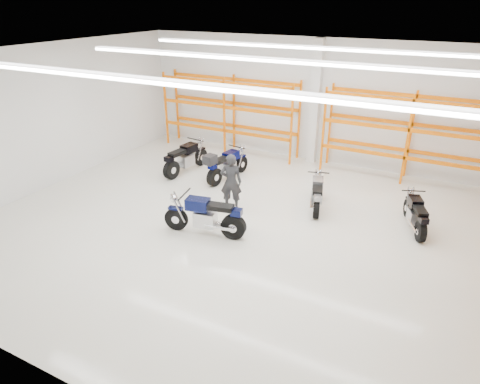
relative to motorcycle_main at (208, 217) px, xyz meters
The scene contains 11 objects.
ground 1.13m from the motorcycle_main, 52.91° to the left, with size 14.00×14.00×0.00m, color silver.
room_shell 2.94m from the motorcycle_main, 53.76° to the left, with size 14.02×12.02×4.51m.
motorcycle_main is the anchor object (origin of this frame).
motorcycle_back_a 4.52m from the motorcycle_main, 131.93° to the left, with size 0.77×2.24×1.10m.
motorcycle_back_b 3.68m from the motorcycle_main, 112.43° to the left, with size 0.78×2.22×1.14m.
motorcycle_back_c 3.47m from the motorcycle_main, 53.65° to the left, with size 0.81×1.89×0.95m.
motorcycle_back_d 5.56m from the motorcycle_main, 29.98° to the left, with size 0.88×1.82×0.93m.
standing_man 1.67m from the motorcycle_main, 96.68° to the left, with size 0.63×0.41×1.72m, color black.
structural_column 6.87m from the motorcycle_main, 84.78° to the left, with size 0.32×0.32×4.50m, color white.
pallet_racking_back_left 6.99m from the motorcycle_main, 114.00° to the left, with size 5.67×0.87×3.00m.
pallet_racking_back_right 7.55m from the motorcycle_main, 57.47° to the left, with size 5.67×0.87×3.00m.
Camera 1 is at (4.69, -9.19, 5.78)m, focal length 32.00 mm.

